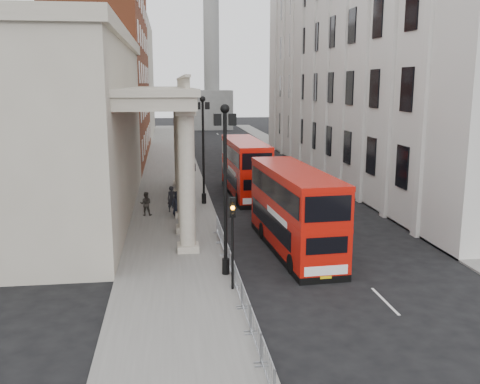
{
  "coord_description": "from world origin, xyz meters",
  "views": [
    {
      "loc": [
        -3.24,
        -20.97,
        9.37
      ],
      "look_at": [
        0.93,
        10.13,
        2.99
      ],
      "focal_mm": 40.0,
      "sensor_mm": 36.0,
      "label": 1
    }
  ],
  "objects_px": {
    "lamp_post_south": "(225,179)",
    "bus_far": "(245,167)",
    "pedestrian_c": "(177,203)",
    "lamp_post_mid": "(203,143)",
    "lamp_post_north": "(193,126)",
    "traffic_light": "(232,226)",
    "bus_near": "(294,208)",
    "pedestrian_b": "(146,204)",
    "monument_column": "(211,51)",
    "pedestrian_a": "(172,199)"
  },
  "relations": [
    {
      "from": "pedestrian_b",
      "to": "bus_near",
      "type": "bearing_deg",
      "value": 140.82
    },
    {
      "from": "lamp_post_south",
      "to": "lamp_post_mid",
      "type": "xyz_separation_m",
      "value": [
        0.0,
        16.0,
        0.0
      ]
    },
    {
      "from": "lamp_post_south",
      "to": "bus_far",
      "type": "bearing_deg",
      "value": 79.06
    },
    {
      "from": "lamp_post_south",
      "to": "traffic_light",
      "type": "relative_size",
      "value": 1.93
    },
    {
      "from": "lamp_post_north",
      "to": "lamp_post_mid",
      "type": "bearing_deg",
      "value": -90.0
    },
    {
      "from": "lamp_post_south",
      "to": "lamp_post_mid",
      "type": "distance_m",
      "value": 16.0
    },
    {
      "from": "lamp_post_mid",
      "to": "bus_near",
      "type": "relative_size",
      "value": 0.76
    },
    {
      "from": "lamp_post_mid",
      "to": "pedestrian_b",
      "type": "relative_size",
      "value": 4.88
    },
    {
      "from": "monument_column",
      "to": "lamp_post_north",
      "type": "bearing_deg",
      "value": -96.72
    },
    {
      "from": "pedestrian_a",
      "to": "pedestrian_b",
      "type": "distance_m",
      "value": 2.06
    },
    {
      "from": "lamp_post_north",
      "to": "pedestrian_a",
      "type": "relative_size",
      "value": 4.38
    },
    {
      "from": "pedestrian_b",
      "to": "pedestrian_c",
      "type": "relative_size",
      "value": 0.95
    },
    {
      "from": "lamp_post_north",
      "to": "pedestrian_c",
      "type": "relative_size",
      "value": 4.65
    },
    {
      "from": "pedestrian_a",
      "to": "pedestrian_c",
      "type": "height_order",
      "value": "pedestrian_a"
    },
    {
      "from": "lamp_post_north",
      "to": "pedestrian_a",
      "type": "xyz_separation_m",
      "value": [
        -2.5,
        -18.43,
        -3.84
      ]
    },
    {
      "from": "traffic_light",
      "to": "pedestrian_c",
      "type": "distance_m",
      "value": 14.61
    },
    {
      "from": "monument_column",
      "to": "bus_near",
      "type": "xyz_separation_m",
      "value": [
        -2.3,
        -84.28,
        -13.53
      ]
    },
    {
      "from": "bus_far",
      "to": "pedestrian_c",
      "type": "height_order",
      "value": "bus_far"
    },
    {
      "from": "pedestrian_a",
      "to": "bus_near",
      "type": "bearing_deg",
      "value": -69.65
    },
    {
      "from": "lamp_post_north",
      "to": "traffic_light",
      "type": "relative_size",
      "value": 1.93
    },
    {
      "from": "lamp_post_north",
      "to": "monument_column",
      "type": "bearing_deg",
      "value": 83.28
    },
    {
      "from": "lamp_post_south",
      "to": "lamp_post_north",
      "type": "relative_size",
      "value": 1.0
    },
    {
      "from": "traffic_light",
      "to": "lamp_post_north",
      "type": "bearing_deg",
      "value": 90.17
    },
    {
      "from": "traffic_light",
      "to": "bus_near",
      "type": "height_order",
      "value": "bus_near"
    },
    {
      "from": "lamp_post_south",
      "to": "pedestrian_b",
      "type": "distance_m",
      "value": 13.96
    },
    {
      "from": "bus_far",
      "to": "pedestrian_a",
      "type": "relative_size",
      "value": 5.75
    },
    {
      "from": "lamp_post_south",
      "to": "pedestrian_c",
      "type": "xyz_separation_m",
      "value": [
        -2.14,
        12.26,
        -3.9
      ]
    },
    {
      "from": "lamp_post_north",
      "to": "pedestrian_a",
      "type": "distance_m",
      "value": 18.99
    },
    {
      "from": "bus_near",
      "to": "lamp_post_south",
      "type": "bearing_deg",
      "value": -142.44
    },
    {
      "from": "lamp_post_south",
      "to": "bus_far",
      "type": "relative_size",
      "value": 0.76
    },
    {
      "from": "pedestrian_c",
      "to": "traffic_light",
      "type": "bearing_deg",
      "value": -95.96
    },
    {
      "from": "bus_far",
      "to": "pedestrian_b",
      "type": "relative_size",
      "value": 6.42
    },
    {
      "from": "lamp_post_north",
      "to": "pedestrian_a",
      "type": "height_order",
      "value": "lamp_post_north"
    },
    {
      "from": "lamp_post_mid",
      "to": "pedestrian_c",
      "type": "xyz_separation_m",
      "value": [
        -2.14,
        -3.74,
        -3.9
      ]
    },
    {
      "from": "bus_far",
      "to": "pedestrian_b",
      "type": "xyz_separation_m",
      "value": [
        -8.09,
        -6.62,
        -1.48
      ]
    },
    {
      "from": "monument_column",
      "to": "bus_far",
      "type": "relative_size",
      "value": 4.96
    },
    {
      "from": "lamp_post_north",
      "to": "bus_far",
      "type": "relative_size",
      "value": 0.76
    },
    {
      "from": "monument_column",
      "to": "pedestrian_b",
      "type": "bearing_deg",
      "value": -98.28
    },
    {
      "from": "lamp_post_south",
      "to": "pedestrian_b",
      "type": "height_order",
      "value": "lamp_post_south"
    },
    {
      "from": "monument_column",
      "to": "lamp_post_south",
      "type": "relative_size",
      "value": 6.51
    },
    {
      "from": "lamp_post_mid",
      "to": "pedestrian_c",
      "type": "distance_m",
      "value": 5.81
    },
    {
      "from": "pedestrian_a",
      "to": "monument_column",
      "type": "bearing_deg",
      "value": 68.75
    },
    {
      "from": "bus_near",
      "to": "pedestrian_c",
      "type": "height_order",
      "value": "bus_near"
    },
    {
      "from": "lamp_post_south",
      "to": "lamp_post_north",
      "type": "height_order",
      "value": "same"
    },
    {
      "from": "lamp_post_mid",
      "to": "lamp_post_south",
      "type": "bearing_deg",
      "value": -90.0
    },
    {
      "from": "traffic_light",
      "to": "pedestrian_a",
      "type": "relative_size",
      "value": 2.26
    },
    {
      "from": "pedestrian_a",
      "to": "lamp_post_mid",
      "type": "bearing_deg",
      "value": 29.89
    },
    {
      "from": "bus_near",
      "to": "lamp_post_north",
      "type": "bearing_deg",
      "value": 95.32
    },
    {
      "from": "lamp_post_mid",
      "to": "pedestrian_c",
      "type": "bearing_deg",
      "value": -119.81
    },
    {
      "from": "lamp_post_north",
      "to": "pedestrian_c",
      "type": "xyz_separation_m",
      "value": [
        -2.14,
        -19.74,
        -3.9
      ]
    }
  ]
}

